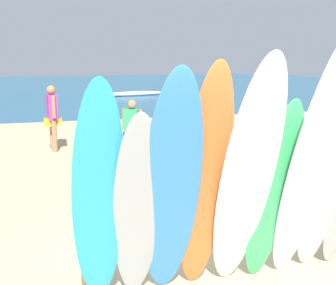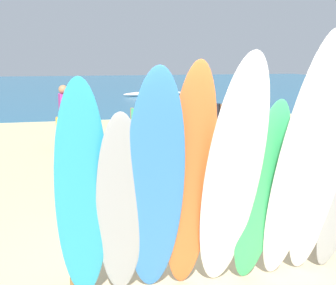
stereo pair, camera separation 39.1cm
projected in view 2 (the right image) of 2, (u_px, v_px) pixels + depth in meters
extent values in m
plane|color=tan|center=(104.00, 115.00, 18.51)|extent=(60.00, 60.00, 0.00)
cube|color=#235B7F|center=(85.00, 86.00, 36.38)|extent=(60.00, 40.00, 0.02)
cylinder|color=brown|center=(72.00, 258.00, 4.72)|extent=(0.07, 0.07, 0.65)
cylinder|color=brown|center=(327.00, 232.00, 5.41)|extent=(0.07, 0.07, 0.65)
cylinder|color=brown|center=(209.00, 217.00, 5.00)|extent=(3.21, 0.06, 0.06)
ellipsoid|color=#289EC6|center=(82.00, 198.00, 4.11)|extent=(0.51, 0.68, 2.32)
ellipsoid|color=#999EA3|center=(121.00, 210.00, 4.21)|extent=(0.51, 0.72, 2.01)
ellipsoid|color=#337AD1|center=(154.00, 191.00, 4.17)|extent=(0.63, 0.90, 2.41)
ellipsoid|color=orange|center=(190.00, 185.00, 4.28)|extent=(0.52, 0.79, 2.45)
ellipsoid|color=white|center=(231.00, 182.00, 4.24)|extent=(0.58, 0.99, 2.53)
ellipsoid|color=#38B266|center=(261.00, 197.00, 4.50)|extent=(0.55, 0.69, 2.09)
ellipsoid|color=white|center=(299.00, 170.00, 4.33)|extent=(0.52, 1.05, 2.71)
ellipsoid|color=white|center=(319.00, 177.00, 4.59)|extent=(0.56, 0.88, 2.43)
cylinder|color=#9E704C|center=(64.00, 133.00, 11.87)|extent=(0.13, 0.13, 0.84)
cylinder|color=#9E704C|center=(66.00, 135.00, 11.55)|extent=(0.13, 0.13, 0.84)
cube|color=orange|center=(65.00, 121.00, 11.64)|extent=(0.45, 0.28, 0.20)
cube|color=#B23399|center=(64.00, 106.00, 11.56)|extent=(0.28, 0.46, 0.65)
sphere|color=#9E704C|center=(63.00, 89.00, 11.48)|extent=(0.24, 0.24, 0.24)
cylinder|color=#9E704C|center=(62.00, 104.00, 11.81)|extent=(0.10, 0.10, 0.58)
cylinder|color=#9E704C|center=(65.00, 106.00, 11.30)|extent=(0.10, 0.10, 0.58)
cylinder|color=#9E704C|center=(146.00, 150.00, 9.97)|extent=(0.11, 0.11, 0.73)
cylinder|color=#9E704C|center=(136.00, 148.00, 10.15)|extent=(0.11, 0.11, 0.73)
cube|color=black|center=(140.00, 136.00, 10.00)|extent=(0.39, 0.24, 0.17)
cube|color=#33A36B|center=(140.00, 121.00, 9.94)|extent=(0.39, 0.41, 0.57)
sphere|color=#9E704C|center=(140.00, 104.00, 9.86)|extent=(0.21, 0.21, 0.21)
cylinder|color=#9E704C|center=(148.00, 121.00, 9.79)|extent=(0.09, 0.09, 0.51)
cylinder|color=#9E704C|center=(132.00, 119.00, 10.08)|extent=(0.09, 0.09, 0.51)
cylinder|color=beige|center=(197.00, 125.00, 13.25)|extent=(0.12, 0.12, 0.80)
cylinder|color=beige|center=(188.00, 126.00, 13.05)|extent=(0.12, 0.12, 0.80)
cube|color=#33A36B|center=(192.00, 115.00, 13.08)|extent=(0.43, 0.27, 0.19)
cube|color=#DB333D|center=(193.00, 102.00, 13.01)|extent=(0.47, 0.36, 0.63)
sphere|color=beige|center=(193.00, 88.00, 12.93)|extent=(0.23, 0.23, 0.23)
cylinder|color=beige|center=(199.00, 101.00, 13.16)|extent=(0.10, 0.10, 0.56)
cylinder|color=beige|center=(186.00, 102.00, 12.85)|extent=(0.10, 0.10, 0.56)
cylinder|color=brown|center=(217.00, 152.00, 9.55)|extent=(0.12, 0.12, 0.82)
cylinder|color=brown|center=(201.00, 151.00, 9.65)|extent=(0.12, 0.12, 0.82)
cube|color=#DB333D|center=(209.00, 136.00, 9.54)|extent=(0.44, 0.27, 0.20)
cube|color=black|center=(210.00, 118.00, 9.46)|extent=(0.48, 0.40, 0.64)
sphere|color=brown|center=(210.00, 98.00, 9.38)|extent=(0.23, 0.23, 0.23)
cylinder|color=brown|center=(222.00, 117.00, 9.38)|extent=(0.10, 0.10, 0.57)
cylinder|color=brown|center=(197.00, 116.00, 9.53)|extent=(0.10, 0.10, 0.57)
cylinder|color=#B7B7BC|center=(334.00, 182.00, 8.22)|extent=(0.02, 0.02, 0.28)
cylinder|color=#B7B7BC|center=(295.00, 200.00, 7.19)|extent=(0.02, 0.02, 0.28)
cylinder|color=#B7B7BC|center=(316.00, 197.00, 7.33)|extent=(0.02, 0.02, 0.28)
cylinder|color=#B7B7BC|center=(282.00, 193.00, 7.54)|extent=(0.02, 0.02, 0.28)
cylinder|color=#B7B7BC|center=(303.00, 191.00, 7.68)|extent=(0.02, 0.02, 0.28)
cube|color=red|center=(300.00, 187.00, 7.41)|extent=(0.55, 0.50, 0.03)
cube|color=red|center=(288.00, 167.00, 7.69)|extent=(0.53, 0.35, 0.49)
ellipsoid|color=silver|center=(153.00, 94.00, 27.57)|extent=(4.01, 1.27, 0.32)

